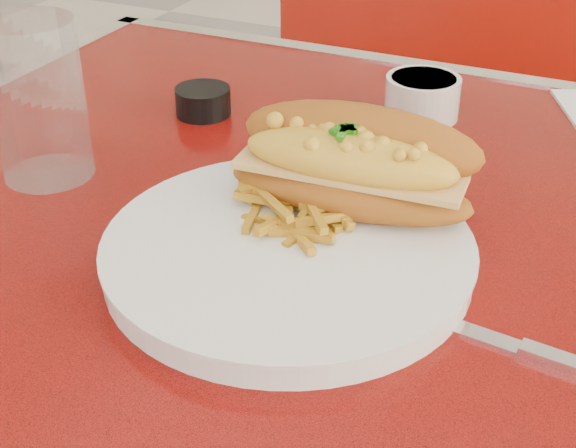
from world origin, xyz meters
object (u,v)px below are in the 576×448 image
at_px(mac_hoagie, 353,163).
at_px(sauce_cup_left, 203,100).
at_px(fork, 382,230).
at_px(gravy_ramekin, 422,96).
at_px(knife, 507,343).
at_px(diner_table, 415,362).
at_px(water_tumbler, 38,101).
at_px(booth_bench_far, 520,239).
at_px(dinner_plate, 288,252).

distance_m(mac_hoagie, sauce_cup_left, 0.30).
xyz_separation_m(fork, gravy_ramekin, (-0.05, 0.29, 0.00)).
distance_m(mac_hoagie, knife, 0.21).
distance_m(diner_table, sauce_cup_left, 0.38).
xyz_separation_m(gravy_ramekin, water_tumbler, (-0.30, -0.29, 0.05)).
bearing_deg(diner_table, mac_hoagie, -158.37).
bearing_deg(gravy_ramekin, water_tumbler, -135.66).
bearing_deg(water_tumbler, sauce_cup_left, 70.83).
height_order(mac_hoagie, gravy_ramekin, mac_hoagie).
xyz_separation_m(diner_table, booth_bench_far, (0.00, 0.81, -0.32)).
distance_m(booth_bench_far, dinner_plate, 1.05).
relative_size(booth_bench_far, gravy_ramekin, 12.14).
distance_m(booth_bench_far, gravy_ramekin, 0.77).
bearing_deg(knife, mac_hoagie, 152.31).
relative_size(diner_table, dinner_plate, 3.44).
xyz_separation_m(booth_bench_far, knife, (0.10, -0.95, 0.49)).
height_order(dinner_plate, mac_hoagie, mac_hoagie).
bearing_deg(fork, sauce_cup_left, 44.95).
distance_m(diner_table, water_tumbler, 0.45).
bearing_deg(dinner_plate, mac_hoagie, 73.43).
distance_m(booth_bench_far, sauce_cup_left, 0.90).
distance_m(fork, knife, 0.15).
bearing_deg(knife, diner_table, 131.51).
bearing_deg(sauce_cup_left, knife, -33.68).
bearing_deg(sauce_cup_left, water_tumbler, -109.17).
xyz_separation_m(dinner_plate, mac_hoagie, (0.02, 0.08, 0.05)).
bearing_deg(booth_bench_far, gravy_ramekin, -97.81).
relative_size(fork, sauce_cup_left, 1.91).
distance_m(diner_table, knife, 0.24).
height_order(gravy_ramekin, water_tumbler, water_tumbler).
bearing_deg(sauce_cup_left, mac_hoagie, -33.34).
distance_m(sauce_cup_left, water_tumbler, 0.21).
height_order(booth_bench_far, water_tumbler, water_tumbler).
bearing_deg(gravy_ramekin, dinner_plate, -92.14).
relative_size(booth_bench_far, dinner_plate, 3.35).
bearing_deg(knife, gravy_ramekin, 121.74).
bearing_deg(diner_table, water_tumbler, -171.07).
bearing_deg(mac_hoagie, gravy_ramekin, 89.15).
distance_m(fork, gravy_ramekin, 0.30).
bearing_deg(fork, booth_bench_far, -12.90).
xyz_separation_m(mac_hoagie, fork, (0.04, -0.03, -0.04)).
distance_m(mac_hoagie, fork, 0.06).
bearing_deg(diner_table, booth_bench_far, 90.00).
bearing_deg(diner_table, fork, -115.93).
xyz_separation_m(sauce_cup_left, water_tumbler, (-0.07, -0.19, 0.06)).
distance_m(diner_table, gravy_ramekin, 0.31).
bearing_deg(mac_hoagie, water_tumbler, -177.39).
xyz_separation_m(diner_table, knife, (0.10, -0.14, 0.16)).
bearing_deg(booth_bench_far, diner_table, -90.00).
relative_size(diner_table, water_tumbler, 7.78).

